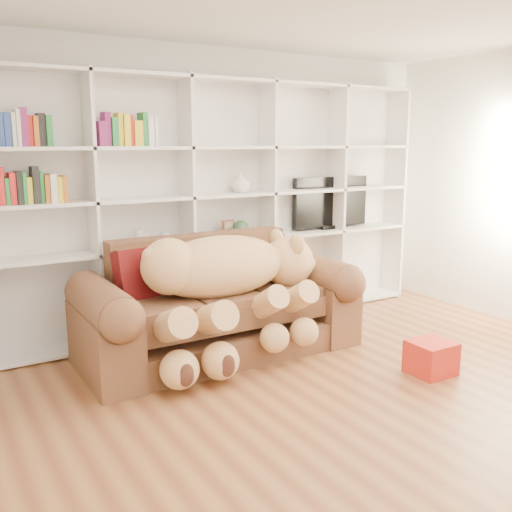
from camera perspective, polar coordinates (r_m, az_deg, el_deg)
floor at (r=4.10m, az=13.47°, el=-15.06°), size 5.00×5.00×0.00m
wall_back at (r=5.74m, az=-3.71°, el=6.80°), size 5.00×0.02×2.70m
bookshelf at (r=5.51m, az=-5.26°, el=6.13°), size 4.43×0.35×2.40m
sofa at (r=4.95m, az=-3.83°, el=-5.44°), size 2.36×1.02×0.99m
teddy_bear at (r=4.70m, az=-2.89°, el=-2.40°), size 1.75×0.96×1.01m
throw_pillow at (r=4.78m, az=-11.29°, el=-1.89°), size 0.48×0.32×0.47m
gift_box at (r=4.77m, az=17.10°, el=-9.68°), size 0.33×0.31×0.26m
tv at (r=6.34m, az=7.43°, el=5.27°), size 0.96×0.18×0.57m
picture_frame at (r=5.61m, az=-2.81°, el=2.72°), size 0.14×0.06×0.18m
green_vase at (r=5.67m, az=-1.57°, el=2.72°), size 0.17×0.17×0.17m
figurine_tall at (r=5.24m, az=-11.63°, el=1.70°), size 0.09×0.09×0.16m
figurine_short at (r=5.26m, az=-11.09°, el=1.54°), size 0.07×0.07×0.12m
snow_globe at (r=5.33m, az=-9.06°, el=1.81°), size 0.12×0.12×0.12m
shelf_vase at (r=5.63m, az=-1.52°, el=7.38°), size 0.23×0.23×0.20m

